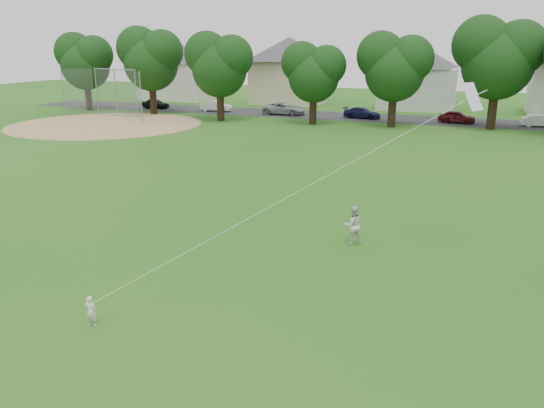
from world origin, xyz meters
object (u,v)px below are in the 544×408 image
at_px(baseball_backstop, 112,93).
at_px(kite, 304,189).
at_px(toddler, 91,311).
at_px(older_boy, 353,225).

bearing_deg(baseball_backstop, kite, -45.54).
xyz_separation_m(toddler, baseball_backstop, (-26.58, 36.19, 1.98)).
relative_size(toddler, baseball_backstop, 0.08).
distance_m(toddler, baseball_backstop, 44.94).
height_order(older_boy, baseball_backstop, baseball_backstop).
xyz_separation_m(older_boy, baseball_backstop, (-31.74, 27.63, 1.67)).
relative_size(toddler, older_boy, 0.58).
relative_size(toddler, kite, 0.06).
height_order(toddler, kite, kite).
relative_size(kite, baseball_backstop, 1.25).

